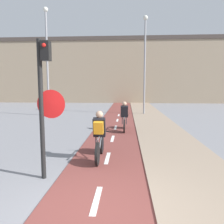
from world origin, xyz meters
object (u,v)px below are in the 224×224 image
at_px(traffic_light_pole, 44,95).
at_px(street_lamp_sidewalk, 145,56).
at_px(cyclist_near, 99,137).
at_px(cyclist_far, 124,118).
at_px(street_lamp_far, 47,52).

height_order(traffic_light_pole, street_lamp_sidewalk, street_lamp_sidewalk).
xyz_separation_m(cyclist_near, cyclist_far, (0.71, 4.38, -0.05)).
height_order(traffic_light_pole, cyclist_far, traffic_light_pole).
distance_m(traffic_light_pole, street_lamp_sidewalk, 13.10).
bearing_deg(street_lamp_sidewalk, cyclist_near, -101.36).
bearing_deg(traffic_light_pole, street_lamp_sidewalk, 75.03).
height_order(traffic_light_pole, street_lamp_far, street_lamp_far).
distance_m(traffic_light_pole, cyclist_near, 2.23).
bearing_deg(street_lamp_sidewalk, street_lamp_far, -170.30).
xyz_separation_m(street_lamp_sidewalk, cyclist_far, (-1.50, -6.61, -3.90)).
height_order(street_lamp_far, street_lamp_sidewalk, street_lamp_far).
relative_size(street_lamp_sidewalk, cyclist_far, 4.33).
bearing_deg(street_lamp_far, traffic_light_pole, -70.46).
relative_size(street_lamp_far, cyclist_far, 4.53).
distance_m(traffic_light_pole, cyclist_far, 6.23).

